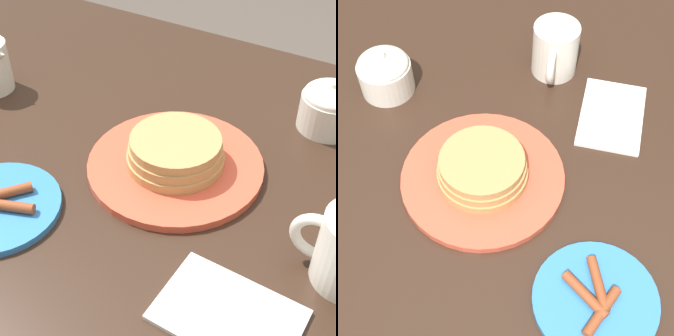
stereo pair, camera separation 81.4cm
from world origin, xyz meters
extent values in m
cube|color=#332116|center=(0.00, 0.00, 0.71)|extent=(1.56, 0.82, 0.03)
cube|color=#332116|center=(0.72, -0.35, 0.35)|extent=(0.07, 0.07, 0.69)
cylinder|color=#DB5138|center=(0.06, 0.00, 0.73)|extent=(0.25, 0.25, 0.01)
cylinder|color=tan|center=(0.06, 0.00, 0.74)|extent=(0.14, 0.14, 0.01)
cylinder|color=tan|center=(0.06, 0.00, 0.76)|extent=(0.13, 0.13, 0.01)
cylinder|color=tan|center=(0.06, 0.00, 0.77)|extent=(0.13, 0.13, 0.01)
cylinder|color=brown|center=(0.20, 0.19, 0.74)|extent=(0.08, 0.04, 0.01)
cylinder|color=brown|center=(0.22, 0.18, 0.74)|extent=(0.06, 0.07, 0.01)
torus|color=silver|center=(-0.17, 0.07, 0.77)|extent=(0.07, 0.01, 0.07)
cylinder|color=silver|center=(-0.10, -0.21, 0.75)|extent=(0.09, 0.09, 0.06)
ellipsoid|color=silver|center=(-0.10, -0.21, 0.78)|extent=(0.09, 0.09, 0.03)
sphere|color=silver|center=(-0.10, -0.21, 0.80)|extent=(0.02, 0.02, 0.02)
cube|color=white|center=(-0.12, 0.18, 0.73)|extent=(0.16, 0.11, 0.01)
camera|label=1|loc=(-0.22, 0.49, 1.21)|focal=55.00mm
camera|label=2|loc=(0.49, 0.13, 1.38)|focal=55.00mm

